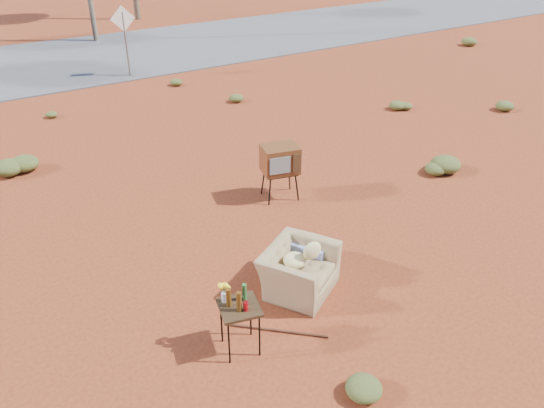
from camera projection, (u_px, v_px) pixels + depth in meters
ground at (310, 296)px, 7.65m from camera, size 140.00×140.00×0.00m
highway at (60, 62)px, 18.63m from camera, size 140.00×7.00×0.04m
armchair at (300, 262)px, 7.66m from camera, size 1.35×1.29×0.91m
tv_unit at (280, 160)px, 9.81m from camera, size 0.76×0.67×1.06m
side_table at (236, 304)px, 6.42m from camera, size 0.58×0.58×0.98m
rusty_bar at (279, 331)px, 7.01m from camera, size 1.00×0.92×0.04m
road_sign at (124, 29)px, 16.39m from camera, size 0.78×0.06×2.19m
scrub_patch at (145, 182)px, 10.43m from camera, size 17.49×8.07×0.33m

